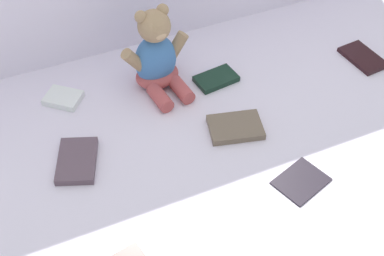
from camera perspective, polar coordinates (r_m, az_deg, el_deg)
name	(u,v)px	position (r m, az deg, el deg)	size (l,w,h in m)	color
ground_plane	(173,131)	(1.35, -2.07, -0.28)	(3.20, 3.20, 0.00)	silver
teddy_bear	(157,58)	(1.42, -3.80, 7.49)	(0.20, 0.18, 0.24)	#3F72B2
book_case_0	(363,58)	(1.63, 17.87, 7.21)	(0.08, 0.13, 0.01)	black
book_case_1	(235,127)	(1.35, 4.69, 0.09)	(0.10, 0.13, 0.02)	brown
book_case_2	(216,79)	(1.48, 2.60, 5.30)	(0.07, 0.11, 0.02)	black
book_case_3	(301,181)	(1.26, 11.64, -5.55)	(0.09, 0.12, 0.01)	black
book_case_6	(77,161)	(1.30, -12.25, -3.45)	(0.09, 0.14, 0.02)	#54414D
book_case_7	(63,98)	(1.46, -13.65, 3.14)	(0.07, 0.09, 0.02)	silver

